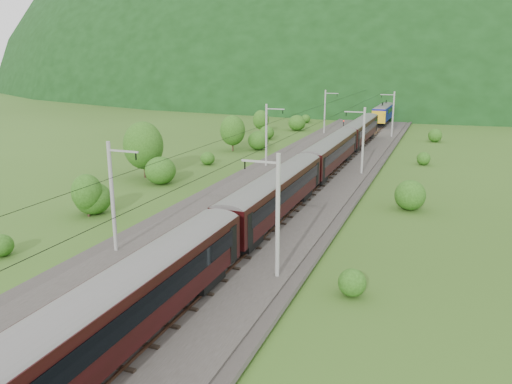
% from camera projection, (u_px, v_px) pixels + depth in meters
% --- Properties ---
extents(ground, '(600.00, 600.00, 0.00)m').
position_uv_depth(ground, '(192.00, 266.00, 34.33)').
color(ground, '#304C18').
rests_on(ground, ground).
extents(railbed, '(14.00, 220.00, 0.30)m').
position_uv_depth(railbed, '(247.00, 221.00, 43.30)').
color(railbed, '#38332D').
rests_on(railbed, ground).
extents(track_left, '(2.40, 220.00, 0.27)m').
position_uv_depth(track_left, '(221.00, 216.00, 44.08)').
color(track_left, brown).
rests_on(track_left, railbed).
extents(track_right, '(2.40, 220.00, 0.27)m').
position_uv_depth(track_right, '(273.00, 222.00, 42.41)').
color(track_right, brown).
rests_on(track_right, railbed).
extents(catenary_left, '(2.54, 192.28, 8.00)m').
position_uv_depth(catenary_left, '(267.00, 134.00, 64.14)').
color(catenary_left, gray).
rests_on(catenary_left, railbed).
extents(catenary_right, '(2.54, 192.28, 8.00)m').
position_uv_depth(catenary_right, '(363.00, 139.00, 59.88)').
color(catenary_right, gray).
rests_on(catenary_right, railbed).
extents(overhead_wires, '(4.83, 198.00, 0.03)m').
position_uv_depth(overhead_wires, '(246.00, 142.00, 41.51)').
color(overhead_wires, black).
rests_on(overhead_wires, ground).
extents(mountain_main, '(504.00, 360.00, 244.00)m').
position_uv_depth(mountain_main, '(421.00, 86.00, 268.66)').
color(mountain_main, black).
rests_on(mountain_main, ground).
extents(mountain_ridge, '(336.00, 280.00, 132.00)m').
position_uv_depth(mountain_ridge, '(244.00, 80.00, 346.49)').
color(mountain_ridge, black).
rests_on(mountain_ridge, ground).
extents(train, '(2.76, 132.14, 4.79)m').
position_uv_depth(train, '(308.00, 164.00, 51.57)').
color(train, black).
rests_on(train, ground).
extents(hazard_post_near, '(0.14, 0.14, 1.32)m').
position_uv_depth(hazard_post_near, '(312.00, 160.00, 65.49)').
color(hazard_post_near, red).
rests_on(hazard_post_near, railbed).
extents(hazard_post_far, '(0.17, 0.17, 1.62)m').
position_uv_depth(hazard_post_far, '(336.00, 149.00, 72.48)').
color(hazard_post_far, red).
rests_on(hazard_post_far, railbed).
extents(signal, '(0.23, 0.23, 2.04)m').
position_uv_depth(signal, '(343.00, 125.00, 96.57)').
color(signal, black).
rests_on(signal, railbed).
extents(vegetation_left, '(12.32, 146.09, 6.76)m').
position_uv_depth(vegetation_left, '(167.00, 158.00, 58.33)').
color(vegetation_left, '#214612').
rests_on(vegetation_left, ground).
extents(vegetation_right, '(5.10, 108.17, 3.03)m').
position_uv_depth(vegetation_right, '(376.00, 333.00, 23.52)').
color(vegetation_right, '#214612').
rests_on(vegetation_right, ground).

